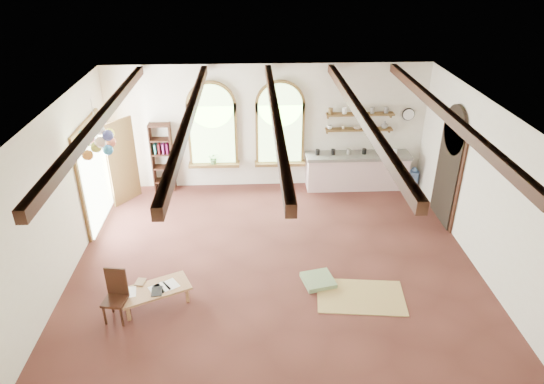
{
  "coord_description": "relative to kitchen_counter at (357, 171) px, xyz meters",
  "views": [
    {
      "loc": [
        -0.43,
        -8.11,
        5.83
      ],
      "look_at": [
        -0.03,
        0.6,
        1.26
      ],
      "focal_mm": 32.0,
      "sensor_mm": 36.0,
      "label": 1
    }
  ],
  "objects": [
    {
      "name": "wall_shelf_upper",
      "position": [
        0.0,
        0.18,
        1.47
      ],
      "size": [
        1.7,
        0.24,
        0.04
      ],
      "primitive_type": "cube",
      "color": "brown",
      "rests_on": "wall_back"
    },
    {
      "name": "coffee_table",
      "position": [
        -4.5,
        -4.43,
        -0.17
      ],
      "size": [
        1.35,
        1.02,
        0.35
      ],
      "color": "#AA734E",
      "rests_on": "floor"
    },
    {
      "name": "balloon_cluster",
      "position": [
        -5.7,
        -2.4,
        1.87
      ],
      "size": [
        0.72,
        0.72,
        1.14
      ],
      "color": "white",
      "rests_on": "floor"
    },
    {
      "name": "shelf_vase",
      "position": [
        0.65,
        0.18,
        1.19
      ],
      "size": [
        0.18,
        0.18,
        0.19
      ],
      "primitive_type": "imported",
      "color": "slate",
      "rests_on": "wall_shelf_lower"
    },
    {
      "name": "potted_plant_right",
      "position": [
        -2.0,
        0.12,
        0.37
      ],
      "size": [
        0.27,
        0.23,
        0.3
      ],
      "primitive_type": "imported",
      "color": "#598C4C",
      "rests_on": "window_right"
    },
    {
      "name": "shelf_cup_a",
      "position": [
        -0.75,
        0.18,
        1.14
      ],
      "size": [
        0.12,
        0.1,
        0.1
      ],
      "primitive_type": "imported",
      "color": "white",
      "rests_on": "wall_shelf_lower"
    },
    {
      "name": "shelf_bowl_a",
      "position": [
        -0.05,
        0.18,
        1.12
      ],
      "size": [
        0.22,
        0.22,
        0.05
      ],
      "primitive_type": "imported",
      "color": "beige",
      "rests_on": "wall_shelf_lower"
    },
    {
      "name": "water_jug_b",
      "position": [
        1.52,
        0.0,
        -0.24
      ],
      "size": [
        0.28,
        0.28,
        0.54
      ],
      "color": "#5479B5",
      "rests_on": "floor"
    },
    {
      "name": "shelf_cup_b",
      "position": [
        -0.4,
        0.18,
        1.14
      ],
      "size": [
        0.1,
        0.1,
        0.09
      ],
      "primitive_type": "imported",
      "color": "beige",
      "rests_on": "wall_shelf_lower"
    },
    {
      "name": "ceiling_beams",
      "position": [
        -2.3,
        -3.2,
        2.62
      ],
      "size": [
        6.2,
        6.8,
        0.18
      ],
      "primitive_type": null,
      "color": "#341C10",
      "rests_on": "ceiling"
    },
    {
      "name": "shelf_bowl_b",
      "position": [
        0.3,
        0.18,
        1.12
      ],
      "size": [
        0.2,
        0.2,
        0.06
      ],
      "primitive_type": "imported",
      "color": "#8C664C",
      "rests_on": "wall_shelf_lower"
    },
    {
      "name": "window_right",
      "position": [
        -2.0,
        0.23,
        1.16
      ],
      "size": [
        1.3,
        0.28,
        2.2
      ],
      "color": "brown",
      "rests_on": "floor"
    },
    {
      "name": "floor_mat",
      "position": [
        -0.79,
        -4.41,
        -0.47
      ],
      "size": [
        1.68,
        1.15,
        0.02
      ],
      "primitive_type": "cube",
      "rotation": [
        0.0,
        0.0,
        -0.11
      ],
      "color": "tan",
      "rests_on": "floor"
    },
    {
      "name": "wall_clock",
      "position": [
        1.25,
        0.25,
        1.42
      ],
      "size": [
        0.32,
        0.04,
        0.32
      ],
      "primitive_type": "cylinder",
      "rotation": [
        1.57,
        0.0,
        0.0
      ],
      "color": "black",
      "rests_on": "wall_back"
    },
    {
      "name": "right_doorway",
      "position": [
        1.65,
        -1.7,
        0.62
      ],
      "size": [
        0.1,
        1.3,
        2.4
      ],
      "primitive_type": "cube",
      "color": "black",
      "rests_on": "floor"
    },
    {
      "name": "water_jug_a",
      "position": [
        0.8,
        0.0,
        -0.21
      ],
      "size": [
        0.32,
        0.32,
        0.62
      ],
      "color": "#5479B5",
      "rests_on": "floor"
    },
    {
      "name": "tablet",
      "position": [
        -4.44,
        -4.52,
        -0.12
      ],
      "size": [
        0.21,
        0.28,
        0.01
      ],
      "primitive_type": "cube",
      "rotation": [
        0.0,
        0.0,
        0.1
      ],
      "color": "black",
      "rests_on": "coffee_table"
    },
    {
      "name": "left_doorway",
      "position": [
        -6.25,
        -1.4,
        0.67
      ],
      "size": [
        0.1,
        1.9,
        2.5
      ],
      "primitive_type": "cube",
      "color": "brown",
      "rests_on": "floor"
    },
    {
      "name": "kitchen_counter",
      "position": [
        0.0,
        0.0,
        0.0
      ],
      "size": [
        2.68,
        0.62,
        0.94
      ],
      "color": "beige",
      "rests_on": "floor"
    },
    {
      "name": "potted_plant_left",
      "position": [
        -3.7,
        0.12,
        0.37
      ],
      "size": [
        0.27,
        0.23,
        0.3
      ],
      "primitive_type": "imported",
      "color": "#598C4C",
      "rests_on": "window_left"
    },
    {
      "name": "floor",
      "position": [
        -2.3,
        -3.2,
        -0.48
      ],
      "size": [
        8.0,
        8.0,
        0.0
      ],
      "primitive_type": "plane",
      "color": "#5B2C25",
      "rests_on": "ground"
    },
    {
      "name": "wall_shelf_lower",
      "position": [
        0.0,
        0.18,
        1.07
      ],
      "size": [
        1.7,
        0.24,
        0.04
      ],
      "primitive_type": "cube",
      "color": "brown",
      "rests_on": "wall_back"
    },
    {
      "name": "floor_cushion",
      "position": [
        -1.51,
        -3.96,
        -0.43
      ],
      "size": [
        0.67,
        0.67,
        0.1
      ],
      "primitive_type": "cube",
      "rotation": [
        0.0,
        0.0,
        0.22
      ],
      "color": "#6E885E",
      "rests_on": "floor"
    },
    {
      "name": "side_chair",
      "position": [
        -5.1,
        -4.76,
        -0.2
      ],
      "size": [
        0.43,
        0.43,
        0.94
      ],
      "color": "#341C10",
      "rests_on": "floor"
    },
    {
      "name": "table_book",
      "position": [
        -4.86,
        -4.24,
        -0.12
      ],
      "size": [
        0.2,
        0.26,
        0.02
      ],
      "primitive_type": "imported",
      "rotation": [
        0.0,
        0.0,
        -0.18
      ],
      "color": "olive",
      "rests_on": "coffee_table"
    },
    {
      "name": "bookshelf",
      "position": [
        -5.0,
        0.12,
        0.42
      ],
      "size": [
        0.53,
        0.32,
        1.8
      ],
      "color": "#341C10",
      "rests_on": "floor"
    },
    {
      "name": "window_left",
      "position": [
        -3.7,
        0.23,
        1.16
      ],
      "size": [
        1.3,
        0.28,
        2.2
      ],
      "color": "brown",
      "rests_on": "floor"
    }
  ]
}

